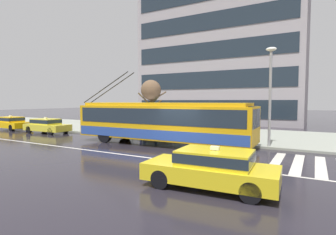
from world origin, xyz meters
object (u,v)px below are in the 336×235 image
taxi_queued_behind_bus (47,125)px  bus_shelter (158,110)px  pedestrian_at_shelter (235,117)px  street_lamp (270,87)px  pedestrian_walking_past (141,122)px  pedestrian_waiting_by_pole (143,114)px  trolleybus (161,121)px  taxi_oncoming_near (212,167)px  pedestrian_approaching_curb (155,116)px  taxi_far_behind (11,122)px  street_tree_bare (151,91)px

taxi_queued_behind_bus → bus_shelter: size_ratio=1.06×
bus_shelter → pedestrian_at_shelter: size_ratio=2.10×
taxi_queued_behind_bus → street_lamp: bearing=5.4°
pedestrian_at_shelter → street_lamp: bearing=-31.2°
pedestrian_walking_past → pedestrian_waiting_by_pole: 1.24m
trolleybus → pedestrian_at_shelter: trolleybus is taller
bus_shelter → pedestrian_walking_past: bearing=-139.3°
taxi_oncoming_near → pedestrian_approaching_curb: 11.57m
taxi_oncoming_near → pedestrian_waiting_by_pole: pedestrian_waiting_by_pole is taller
taxi_far_behind → pedestrian_waiting_by_pole: size_ratio=2.24×
pedestrian_approaching_curb → street_lamp: 8.34m
bus_shelter → trolleybus: bearing=-55.9°
taxi_far_behind → taxi_oncoming_near: bearing=-16.6°
pedestrian_walking_past → pedestrian_at_shelter: bearing=5.0°
bus_shelter → pedestrian_approaching_curb: size_ratio=2.04×
pedestrian_walking_past → street_tree_bare: 3.22m
pedestrian_approaching_curb → trolleybus: bearing=-49.6°
pedestrian_walking_past → street_tree_bare: street_tree_bare is taller
trolleybus → pedestrian_waiting_by_pole: size_ratio=6.43×
pedestrian_at_shelter → pedestrian_approaching_curb: bearing=-165.8°
bus_shelter → pedestrian_waiting_by_pole: bus_shelter is taller
pedestrian_at_shelter → pedestrian_approaching_curb: size_ratio=0.97×
taxi_queued_behind_bus → street_tree_bare: bearing=28.7°
taxi_far_behind → street_lamp: size_ratio=0.74×
bus_shelter → pedestrian_walking_past: (-1.09, -0.94, -0.97)m
taxi_far_behind → street_tree_bare: 14.76m
taxi_queued_behind_bus → street_tree_bare: (8.13, 4.45, 3.00)m
taxi_oncoming_near → pedestrian_walking_past: 13.38m
bus_shelter → street_lamp: size_ratio=0.70×
pedestrian_approaching_curb → pedestrian_waiting_by_pole: pedestrian_approaching_curb is taller
pedestrian_walking_past → street_lamp: (9.99, -0.84, 2.56)m
pedestrian_at_shelter → street_tree_bare: (-7.75, 1.22, 1.97)m
pedestrian_approaching_curb → pedestrian_waiting_by_pole: bearing=142.8°
taxi_oncoming_near → street_tree_bare: street_tree_bare is taller
pedestrian_approaching_curb → pedestrian_at_shelter: bearing=14.2°
bus_shelter → pedestrian_approaching_curb: bearing=-65.2°
trolleybus → taxi_queued_behind_bus: bearing=178.6°
taxi_far_behind → pedestrian_at_shelter: bearing=8.2°
taxi_far_behind → pedestrian_approaching_curb: 16.02m
trolleybus → taxi_far_behind: trolleybus is taller
street_tree_bare → pedestrian_walking_past: bearing=-83.2°
taxi_far_behind → trolleybus: bearing=-1.4°
taxi_queued_behind_bus → trolleybus: bearing=-1.4°
pedestrian_approaching_curb → pedestrian_walking_past: pedestrian_approaching_curb is taller
trolleybus → pedestrian_waiting_by_pole: trolleybus is taller
taxi_queued_behind_bus → taxi_oncoming_near: bearing=-21.1°
trolleybus → taxi_far_behind: size_ratio=2.87×
trolleybus → pedestrian_walking_past: size_ratio=7.64×
taxi_far_behind → street_tree_bare: street_tree_bare is taller
pedestrian_waiting_by_pole → pedestrian_at_shelter: bearing=-2.4°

